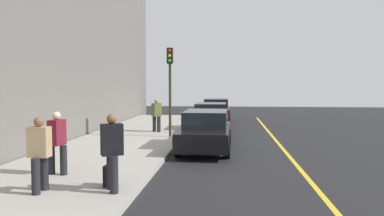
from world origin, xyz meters
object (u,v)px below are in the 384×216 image
(parked_car_maroon, at_px, (216,110))
(parked_car_black, at_px, (206,131))
(pedestrian_tan_coat, at_px, (40,152))
(rolling_suitcase, at_px, (110,175))
(traffic_light_pole, at_px, (170,76))
(pedestrian_burgundy_coat, at_px, (57,141))
(pedestrian_olive_coat, at_px, (157,114))
(parked_car_navy, at_px, (211,118))
(pedestrian_black_coat, at_px, (112,150))

(parked_car_maroon, xyz_separation_m, parked_car_black, (11.82, -0.05, 0.00))
(pedestrian_tan_coat, bearing_deg, rolling_suitcase, 115.18)
(parked_car_black, bearing_deg, parked_car_maroon, 179.77)
(parked_car_maroon, bearing_deg, traffic_light_pole, -11.08)
(pedestrian_burgundy_coat, height_order, pedestrian_olive_coat, pedestrian_burgundy_coat)
(rolling_suitcase, bearing_deg, traffic_light_pole, 178.98)
(pedestrian_tan_coat, distance_m, pedestrian_olive_coat, 10.99)
(parked_car_maroon, xyz_separation_m, parked_car_navy, (6.08, -0.11, 0.00))
(parked_car_black, bearing_deg, pedestrian_tan_coat, -26.40)
(pedestrian_black_coat, bearing_deg, pedestrian_tan_coat, -81.75)
(parked_car_navy, relative_size, pedestrian_black_coat, 2.49)
(parked_car_navy, bearing_deg, parked_car_black, 0.68)
(pedestrian_burgundy_coat, distance_m, pedestrian_olive_coat, 9.36)
(pedestrian_tan_coat, distance_m, traffic_light_pole, 9.51)
(pedestrian_tan_coat, bearing_deg, traffic_light_pole, 170.60)
(pedestrian_black_coat, height_order, rolling_suitcase, pedestrian_black_coat)
(rolling_suitcase, bearing_deg, pedestrian_burgundy_coat, -120.38)
(parked_car_maroon, bearing_deg, pedestrian_black_coat, -5.53)
(pedestrian_tan_coat, height_order, traffic_light_pole, traffic_light_pole)
(parked_car_maroon, height_order, parked_car_navy, same)
(parked_car_maroon, height_order, parked_car_black, same)
(traffic_light_pole, bearing_deg, pedestrian_burgundy_coat, -13.97)
(parked_car_maroon, xyz_separation_m, pedestrian_black_coat, (18.21, -1.76, 0.32))
(pedestrian_tan_coat, bearing_deg, pedestrian_black_coat, 98.25)
(pedestrian_burgundy_coat, height_order, pedestrian_black_coat, pedestrian_black_coat)
(pedestrian_burgundy_coat, relative_size, rolling_suitcase, 1.95)
(pedestrian_tan_coat, relative_size, traffic_light_pole, 0.42)
(parked_car_maroon, relative_size, pedestrian_burgundy_coat, 2.57)
(pedestrian_black_coat, relative_size, traffic_light_pole, 0.43)
(pedestrian_tan_coat, relative_size, rolling_suitcase, 1.96)
(pedestrian_olive_coat, relative_size, traffic_light_pole, 0.41)
(parked_car_maroon, bearing_deg, pedestrian_olive_coat, -20.30)
(pedestrian_burgundy_coat, distance_m, traffic_light_pole, 7.99)
(parked_car_navy, xyz_separation_m, pedestrian_black_coat, (12.13, -1.65, 0.32))
(parked_car_navy, xyz_separation_m, traffic_light_pole, (3.15, -1.69, 2.12))
(pedestrian_black_coat, bearing_deg, pedestrian_burgundy_coat, -126.61)
(parked_car_maroon, distance_m, pedestrian_burgundy_coat, 17.18)
(parked_car_maroon, relative_size, traffic_light_pole, 1.07)
(parked_car_navy, distance_m, pedestrian_olive_coat, 3.00)
(pedestrian_burgundy_coat, bearing_deg, pedestrian_tan_coat, 12.06)
(parked_car_navy, height_order, rolling_suitcase, parked_car_navy)
(parked_car_black, distance_m, pedestrian_burgundy_coat, 6.16)
(pedestrian_tan_coat, bearing_deg, pedestrian_burgundy_coat, -167.94)
(parked_car_navy, height_order, pedestrian_olive_coat, pedestrian_olive_coat)
(pedestrian_burgundy_coat, bearing_deg, pedestrian_olive_coat, 174.33)
(parked_car_navy, relative_size, pedestrian_tan_coat, 2.58)
(parked_car_black, relative_size, pedestrian_burgundy_coat, 2.86)
(pedestrian_black_coat, height_order, traffic_light_pole, traffic_light_pole)
(parked_car_navy, bearing_deg, pedestrian_burgundy_coat, -18.46)
(pedestrian_burgundy_coat, relative_size, pedestrian_olive_coat, 1.02)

